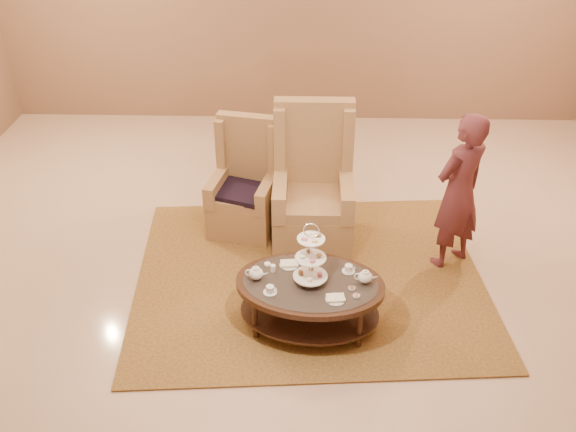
{
  "coord_description": "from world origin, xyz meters",
  "views": [
    {
      "loc": [
        0.13,
        -4.61,
        3.71
      ],
      "look_at": [
        -0.0,
        0.2,
        0.69
      ],
      "focal_mm": 40.0,
      "sensor_mm": 36.0,
      "label": 1
    }
  ],
  "objects_px": {
    "armchair_right": "(313,198)",
    "person": "(459,192)",
    "armchair_left": "(246,192)",
    "tea_table": "(310,290)"
  },
  "relations": [
    {
      "from": "armchair_right",
      "to": "person",
      "type": "distance_m",
      "value": 1.41
    },
    {
      "from": "person",
      "to": "armchair_right",
      "type": "bearing_deg",
      "value": -50.96
    },
    {
      "from": "armchair_right",
      "to": "person",
      "type": "xyz_separation_m",
      "value": [
        1.33,
        -0.37,
        0.3
      ]
    },
    {
      "from": "person",
      "to": "armchair_left",
      "type": "bearing_deg",
      "value": -51.81
    },
    {
      "from": "tea_table",
      "to": "armchair_right",
      "type": "distance_m",
      "value": 1.33
    },
    {
      "from": "tea_table",
      "to": "armchair_left",
      "type": "height_order",
      "value": "armchair_left"
    },
    {
      "from": "armchair_right",
      "to": "person",
      "type": "height_order",
      "value": "person"
    },
    {
      "from": "armchair_left",
      "to": "person",
      "type": "xyz_separation_m",
      "value": [
        2.02,
        -0.6,
        0.38
      ]
    },
    {
      "from": "tea_table",
      "to": "armchair_left",
      "type": "xyz_separation_m",
      "value": [
        -0.66,
        1.56,
        0.02
      ]
    },
    {
      "from": "armchair_right",
      "to": "person",
      "type": "relative_size",
      "value": 0.92
    }
  ]
}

